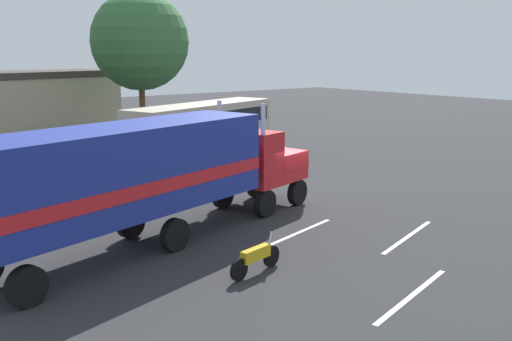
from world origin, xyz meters
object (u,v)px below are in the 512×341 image
semi_truck (152,171)px  person_bystander (61,213)px  motorcycle (256,258)px  tree_center (140,41)px  parked_bus (202,126)px

semi_truck → person_bystander: (-2.29, 2.48, -1.63)m
motorcycle → tree_center: size_ratio=0.19×
person_bystander → parked_bus: (11.90, 9.59, 1.17)m
parked_bus → motorcycle: size_ratio=5.38×
parked_bus → tree_center: tree_center is taller
semi_truck → tree_center: (10.53, 21.78, 4.66)m
person_bystander → tree_center: 24.01m
tree_center → semi_truck: bearing=-115.8°
tree_center → person_bystander: bearing=-123.6°
parked_bus → motorcycle: 18.47m
semi_truck → tree_center: 24.64m
semi_truck → tree_center: tree_center is taller
parked_bus → motorcycle: bearing=-117.6°
person_bystander → motorcycle: person_bystander is taller
parked_bus → person_bystander: bearing=-141.1°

